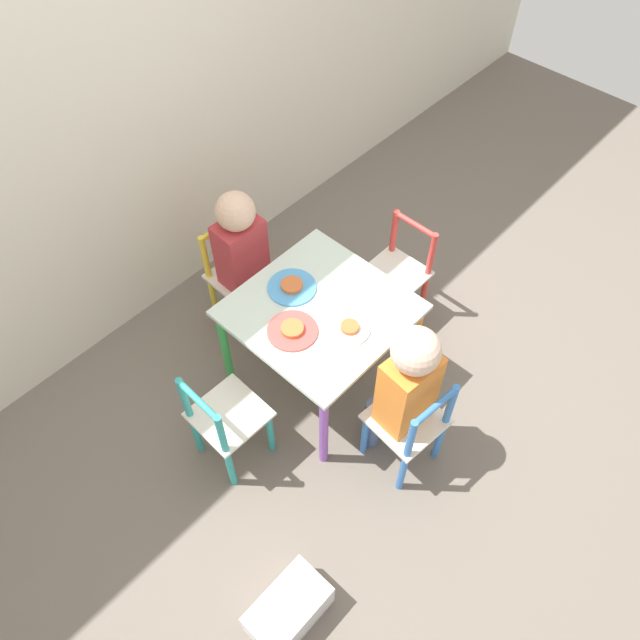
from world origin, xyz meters
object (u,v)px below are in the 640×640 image
child_back (244,253)px  plate_front (350,329)px  chair_yellow (239,277)px  plate_left (292,330)px  child_front (405,385)px  storage_bin (289,610)px  plate_back (292,287)px  chair_blue (410,426)px  kids_table (320,319)px  chair_red (398,275)px  chair_teal (225,421)px

child_back → plate_front: (-0.02, -0.62, 0.03)m
chair_yellow → plate_left: chair_yellow is taller
child_front → plate_front: size_ratio=5.09×
child_back → storage_bin: 1.41m
plate_back → storage_bin: bearing=-136.9°
chair_yellow → plate_back: 0.44m
chair_yellow → chair_blue: 1.05m
chair_blue → plate_left: 0.58m
plate_front → kids_table: bearing=90.0°
plate_back → child_back: bearing=87.1°
kids_table → chair_red: size_ratio=1.18×
kids_table → chair_yellow: chair_yellow is taller
storage_bin → kids_table: bearing=36.7°
chair_yellow → plate_left: 0.60m
child_front → plate_front: (0.05, 0.31, 0.01)m
storage_bin → chair_teal: bearing=64.9°
chair_teal → storage_bin: 0.71m
kids_table → child_back: size_ratio=0.81×
chair_red → child_back: size_ratio=0.69×
chair_teal → plate_left: size_ratio=2.73×
chair_yellow → chair_blue: same height
chair_teal → plate_front: size_ratio=3.38×
chair_yellow → storage_bin: chair_yellow is taller
storage_bin → child_back: bearing=52.2°
chair_blue → chair_teal: bearing=-42.8°
chair_yellow → storage_bin: (-0.83, -1.13, -0.19)m
chair_red → child_back: (-0.51, 0.46, 0.20)m
chair_blue → chair_teal: same height
chair_red → storage_bin: bearing=-65.4°
child_back → kids_table: bearing=-90.0°
plate_left → chair_yellow: bearing=71.7°
plate_left → child_back: bearing=69.8°
chair_teal → storage_bin: chair_teal is taller
chair_yellow → plate_left: size_ratio=2.73×
chair_teal → chair_red: (1.05, -0.02, 0.00)m
chair_yellow → kids_table: bearing=-90.0°
kids_table → chair_blue: 0.55m
chair_yellow → chair_teal: bearing=-134.8°
kids_table → plate_front: 0.17m
kids_table → chair_teal: chair_teal is taller
kids_table → chair_yellow: size_ratio=1.18×
plate_front → storage_bin: 1.02m
child_front → storage_bin: size_ratio=2.79×
chair_teal → child_back: (0.54, 0.45, 0.20)m
chair_red → chair_teal: bearing=-90.7°
plate_back → chair_yellow: bearing=87.2°
chair_blue → child_back: size_ratio=0.69×
chair_red → chair_blue: bearing=-47.8°
chair_yellow → chair_teal: 0.74m
kids_table → plate_left: size_ratio=3.23×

